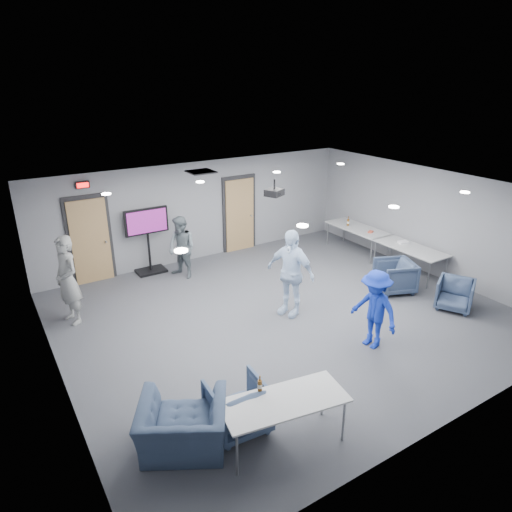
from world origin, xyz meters
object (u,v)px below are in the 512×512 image
table_front_left (284,403)px  chair_right_b (395,276)px  chair_front_a (237,406)px  chair_front_b (183,427)px  person_b (182,248)px  person_d (374,309)px  person_a (68,280)px  tv_stand (148,237)px  bottle_front (260,386)px  table_right_a (358,229)px  person_c (290,273)px  projector (274,192)px  table_right_b (410,249)px  chair_right_c (455,294)px  bottle_right (348,222)px

table_front_left → chair_right_b: bearing=36.4°
chair_front_a → chair_front_b: size_ratio=0.71×
person_b → chair_right_b: person_b is taller
person_b → chair_right_b: size_ratio=1.90×
person_b → person_d: bearing=-2.7°
person_a → tv_stand: 2.80m
chair_right_b → bottle_front: 5.70m
table_right_a → person_b: bearing=78.6°
person_a → person_b: 3.01m
chair_front_b → bottle_front: bearing=-165.8°
person_c → chair_right_b: (2.76, -0.44, -0.57)m
table_right_a → tv_stand: 5.90m
person_c → chair_front_a: 3.65m
person_b → person_c: (1.18, -2.99, 0.16)m
bottle_front → projector: (2.80, 3.80, 1.58)m
chair_front_b → table_right_b: (7.37, 2.46, 0.31)m
person_b → chair_right_b: bearing=26.4°
table_right_b → table_front_left: 6.87m
tv_stand → projector: size_ratio=3.58×
tv_stand → person_a: bearing=-144.4°
chair_front_b → table_front_left: size_ratio=0.64×
person_c → table_right_a: bearing=94.5°
chair_right_b → table_front_left: 5.67m
person_c → chair_front_b: person_c is taller
chair_front_a → bottle_front: bearing=132.7°
projector → chair_right_b: bearing=-57.7°
chair_right_c → chair_right_b: bearing=169.7°
chair_right_c → chair_front_a: (-5.88, -0.65, 0.03)m
person_b → bottle_front: bearing=-35.3°
chair_front_a → table_front_left: 0.78m
table_right_a → bottle_front: 7.85m
table_right_a → bottle_right: bearing=20.8°
chair_right_b → table_right_b: 1.25m
chair_front_b → table_front_left: chair_front_b is taller
person_b → table_right_a: size_ratio=0.81×
chair_front_a → chair_right_b: bearing=-156.2°
chair_front_b → bottle_front: bottle_front is taller
person_b → table_right_a: (5.03, -1.01, -0.11)m
chair_front_b → chair_right_c: bearing=-144.9°
person_a → chair_right_b: (6.81, -2.55, -0.56)m
person_a → person_b: size_ratio=1.18×
person_b → chair_front_b: 5.87m
person_c → person_d: bearing=-5.7°
chair_right_c → bottle_front: (-5.67, -0.91, 0.48)m
person_b → chair_front_b: (-2.34, -5.37, -0.42)m
chair_front_a → tv_stand: (0.91, 6.15, 0.60)m
person_d → bottle_front: person_d is taller
person_d → table_right_a: size_ratio=0.78×
chair_right_c → table_front_left: (-5.49, -1.25, 0.34)m
tv_stand → table_right_b: bearing=-33.1°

